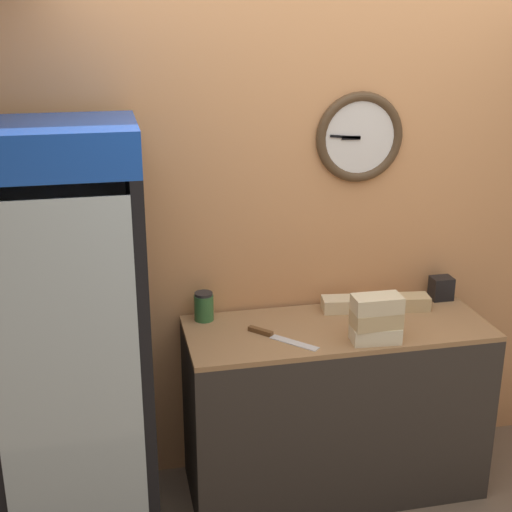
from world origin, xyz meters
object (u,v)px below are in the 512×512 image
at_px(sandwich_stack_middle, 376,319).
at_px(beverage_cooler, 69,321).
at_px(chefs_knife, 273,335).
at_px(napkin_dispenser, 441,288).
at_px(sandwich_flat_left, 342,304).
at_px(sandwich_flat_right, 405,302).
at_px(sandwich_stack_top, 377,304).
at_px(sandwich_stack_bottom, 375,334).
at_px(condiment_jar, 204,306).

bearing_deg(sandwich_stack_middle, beverage_cooler, 171.94).
relative_size(chefs_knife, napkin_dispenser, 2.45).
bearing_deg(sandwich_flat_left, napkin_dispenser, 3.81).
bearing_deg(napkin_dispenser, beverage_cooler, -173.42).
xyz_separation_m(sandwich_stack_middle, sandwich_flat_left, (-0.03, 0.37, -0.08)).
bearing_deg(sandwich_flat_right, sandwich_stack_top, -131.33).
distance_m(chefs_knife, napkin_dispenser, 1.00).
relative_size(beverage_cooler, sandwich_flat_right, 7.63).
bearing_deg(sandwich_stack_middle, napkin_dispenser, 38.02).
bearing_deg(sandwich_flat_right, sandwich_stack_middle, -131.33).
bearing_deg(chefs_knife, sandwich_flat_left, 28.68).
relative_size(beverage_cooler, sandwich_stack_bottom, 8.40).
bearing_deg(sandwich_stack_bottom, sandwich_stack_middle, 180.00).
xyz_separation_m(sandwich_stack_bottom, condiment_jar, (-0.73, 0.40, 0.03)).
xyz_separation_m(beverage_cooler, sandwich_stack_top, (1.35, -0.19, 0.04)).
xyz_separation_m(sandwich_stack_bottom, chefs_knife, (-0.45, 0.14, -0.03)).
bearing_deg(sandwich_stack_top, sandwich_stack_middle, 180.00).
bearing_deg(beverage_cooler, condiment_jar, 18.88).
bearing_deg(sandwich_flat_right, condiment_jar, 175.44).
bearing_deg(condiment_jar, sandwich_stack_top, -29.08).
height_order(sandwich_flat_right, chefs_knife, sandwich_flat_right).
distance_m(sandwich_stack_bottom, sandwich_stack_top, 0.15).
distance_m(sandwich_flat_right, chefs_knife, 0.75).
bearing_deg(sandwich_stack_bottom, sandwich_flat_right, 48.67).
bearing_deg(napkin_dispenser, chefs_knife, -164.75).
bearing_deg(sandwich_stack_middle, condiment_jar, 150.92).
xyz_separation_m(sandwich_stack_middle, sandwich_stack_top, (0.00, 0.00, 0.07)).
relative_size(sandwich_flat_right, condiment_jar, 1.78).
xyz_separation_m(sandwich_flat_right, condiment_jar, (-1.01, 0.08, 0.03)).
xyz_separation_m(sandwich_stack_middle, chefs_knife, (-0.45, 0.14, -0.10)).
height_order(sandwich_flat_left, chefs_knife, sandwich_flat_left).
height_order(beverage_cooler, chefs_knife, beverage_cooler).
relative_size(sandwich_flat_left, chefs_knife, 0.73).
bearing_deg(napkin_dispenser, condiment_jar, -179.88).
height_order(sandwich_stack_middle, sandwich_flat_left, sandwich_stack_middle).
height_order(sandwich_stack_bottom, sandwich_stack_middle, sandwich_stack_middle).
height_order(sandwich_flat_right, napkin_dispenser, napkin_dispenser).
xyz_separation_m(sandwich_stack_top, sandwich_flat_left, (-0.03, 0.37, -0.15)).
bearing_deg(chefs_knife, condiment_jar, 137.19).
relative_size(sandwich_stack_middle, sandwich_flat_right, 0.88).
height_order(sandwich_flat_left, napkin_dispenser, napkin_dispenser).
distance_m(beverage_cooler, chefs_knife, 0.92).
distance_m(chefs_knife, condiment_jar, 0.39).
xyz_separation_m(beverage_cooler, condiment_jar, (0.62, 0.21, -0.08)).
relative_size(sandwich_stack_bottom, sandwich_flat_right, 0.91).
bearing_deg(sandwich_flat_left, sandwich_stack_top, -85.16).
bearing_deg(sandwich_flat_left, sandwich_stack_bottom, -85.16).
bearing_deg(condiment_jar, sandwich_flat_right, -4.56).
relative_size(sandwich_stack_bottom, sandwich_flat_left, 1.06).
xyz_separation_m(sandwich_stack_top, napkin_dispenser, (0.52, 0.41, -0.13)).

